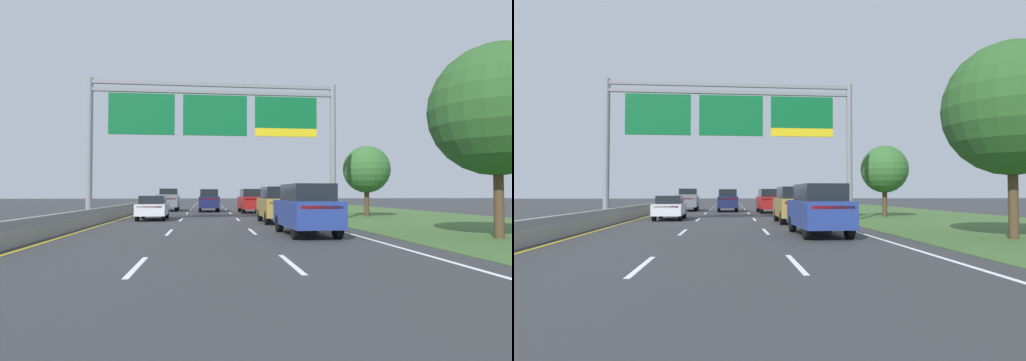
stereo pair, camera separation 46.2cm
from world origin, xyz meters
The scene contains 13 objects.
ground_plane centered at (0.00, 35.00, 0.00)m, with size 220.00×220.00×0.00m, color #333335.
lane_striping centered at (0.00, 34.54, 0.00)m, with size 11.96×106.00×0.01m.
grass_verge_right centered at (13.95, 35.00, 0.01)m, with size 14.00×110.00×0.02m, color #3D602D.
median_barrier_concrete centered at (-6.60, 35.00, 0.35)m, with size 0.60×110.00×0.85m.
overhead_sign_gantry centered at (0.30, 26.11, 6.08)m, with size 15.06×0.42×8.55m.
pickup_truck_grey centered at (-3.94, 43.36, 1.07)m, with size 2.14×5.45×2.20m.
car_blue_right_lane_suv centered at (3.89, 17.54, 1.10)m, with size 2.01×4.74×2.11m.
car_white_left_lane_sedan centered at (-3.69, 28.84, 0.82)m, with size 1.90×4.43×1.57m.
car_red_right_lane_suv centered at (3.71, 38.35, 1.10)m, with size 2.02×4.75×2.11m.
car_gold_right_lane_suv centered at (3.94, 25.13, 1.10)m, with size 1.90×4.70×2.11m.
car_navy_centre_lane_suv centered at (0.02, 41.30, 1.10)m, with size 1.97×4.73×2.11m.
roadside_tree_near centered at (10.87, 15.31, 4.94)m, with size 5.09×5.09×7.49m.
roadside_tree_mid centered at (11.63, 30.90, 3.50)m, with size 3.48×3.48×5.26m.
Camera 1 is at (-0.23, 0.04, 1.73)m, focal length 30.25 mm.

